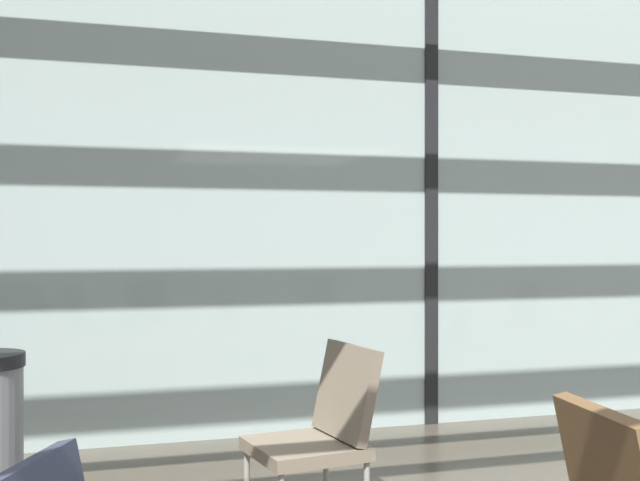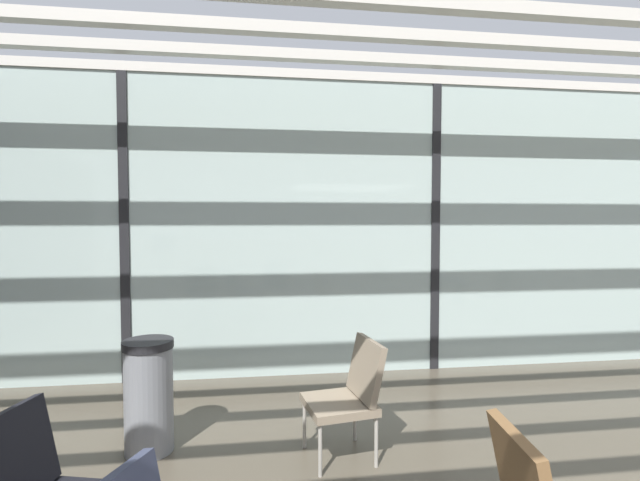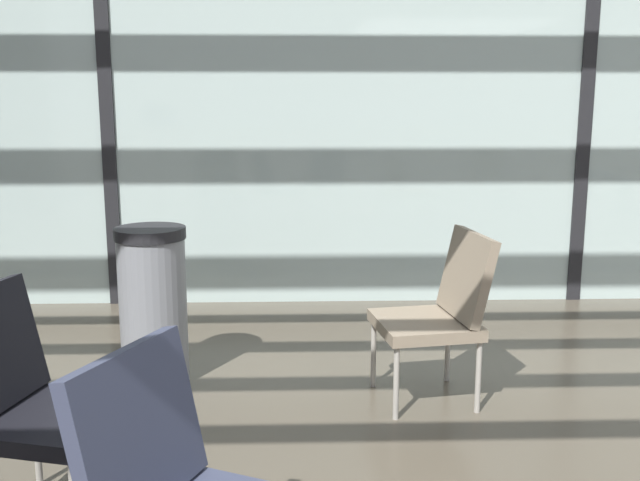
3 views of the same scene
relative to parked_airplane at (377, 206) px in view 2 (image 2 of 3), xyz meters
The scene contains 6 objects.
glass_curtain_wall 6.60m from the parked_airplane, 99.11° to the right, with size 14.00×0.08×3.36m, color #A3B7B2.
window_mullion_0 7.94m from the parked_airplane, 124.96° to the right, with size 0.10×0.12×3.36m, color black.
window_mullion_1 6.60m from the parked_airplane, 99.11° to the right, with size 0.10×0.12×3.36m, color black.
parked_airplane is the anchor object (origin of this frame).
lounge_chair_4 8.88m from the parked_airplane, 106.23° to the right, with size 0.59×0.56×0.87m.
trash_bin 9.18m from the parked_airplane, 115.99° to the right, with size 0.38×0.38×0.86m.
Camera 2 is at (-2.07, 0.02, 1.77)m, focal length 25.58 mm.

